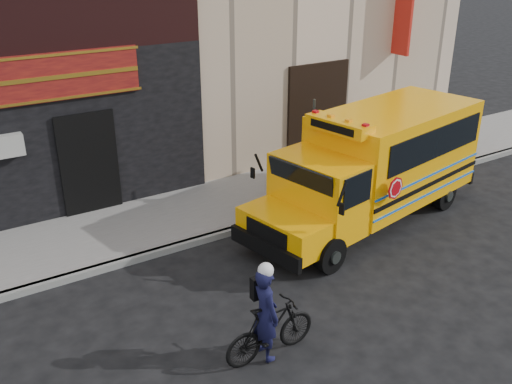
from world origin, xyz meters
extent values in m
plane|color=black|center=(0.00, 0.00, 0.00)|extent=(120.00, 120.00, 0.00)
cube|color=gray|center=(0.00, 2.60, 0.07)|extent=(40.00, 0.20, 0.15)
cube|color=slate|center=(0.00, 4.10, 0.07)|extent=(40.00, 3.00, 0.15)
cube|color=black|center=(-5.00, 5.55, 2.15)|extent=(10.00, 0.30, 4.00)
cube|color=black|center=(-3.20, 5.40, 1.40)|extent=(1.30, 0.10, 2.50)
cube|color=red|center=(7.00, 5.15, 4.35)|extent=(0.10, 0.70, 2.40)
cylinder|color=black|center=(0.20, 0.02, 0.40)|extent=(0.84, 0.43, 0.80)
cylinder|color=black|center=(-0.16, 1.89, 0.40)|extent=(0.84, 0.43, 0.80)
cylinder|color=black|center=(4.72, 0.89, 0.40)|extent=(0.84, 0.43, 0.80)
cylinder|color=black|center=(4.36, 2.75, 0.40)|extent=(0.84, 0.43, 0.80)
cube|color=#FFA405|center=(-0.42, 0.87, 0.80)|extent=(1.36, 2.15, 0.70)
cube|color=black|center=(-0.96, 0.77, 0.55)|extent=(0.50, 2.04, 0.35)
cube|color=#FFA405|center=(0.66, 1.08, 1.30)|extent=(1.57, 2.29, 1.70)
cube|color=black|center=(0.10, 0.97, 1.70)|extent=(0.40, 1.78, 0.90)
cube|color=#FFA405|center=(3.46, 1.61, 1.62)|extent=(4.83, 3.01, 2.25)
cube|color=black|center=(5.70, 2.04, 0.55)|extent=(0.53, 2.18, 0.30)
cube|color=black|center=(3.77, 0.54, 2.10)|extent=(3.84, 0.77, 0.75)
cube|color=#FFA405|center=(1.25, 1.19, 2.78)|extent=(0.79, 1.67, 0.28)
cylinder|color=#A7060E|center=(1.94, 0.00, 1.55)|extent=(0.52, 0.13, 0.52)
cylinder|color=#3A413D|center=(2.00, 3.07, 1.42)|extent=(0.06, 0.06, 2.84)
cube|color=red|center=(2.00, 2.99, 2.31)|extent=(0.03, 0.25, 0.36)
cube|color=white|center=(2.00, 2.99, 1.87)|extent=(0.03, 0.25, 0.31)
imported|color=black|center=(-2.36, -1.58, 0.52)|extent=(1.74, 0.50, 1.04)
imported|color=black|center=(-2.46, -1.57, 0.85)|extent=(0.41, 0.62, 1.69)
camera|label=1|loc=(-6.71, -8.05, 6.52)|focal=40.00mm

